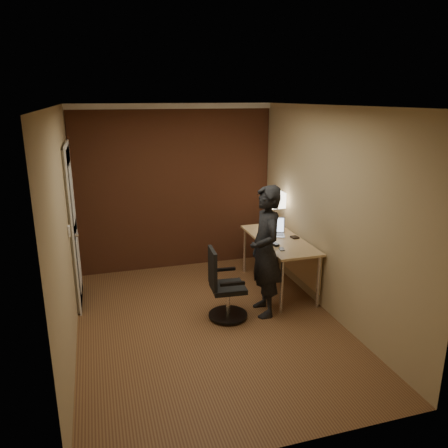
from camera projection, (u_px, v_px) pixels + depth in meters
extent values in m
plane|color=brown|center=(209.00, 324.00, 5.18)|extent=(4.00, 4.00, 0.00)
plane|color=white|center=(207.00, 106.00, 4.48)|extent=(4.00, 4.00, 0.00)
plane|color=tan|center=(175.00, 188.00, 6.67)|extent=(3.00, 0.00, 3.00)
plane|color=tan|center=(282.00, 300.00, 2.99)|extent=(3.00, 0.00, 3.00)
plane|color=tan|center=(65.00, 234.00, 4.42)|extent=(0.00, 4.00, 4.00)
plane|color=tan|center=(329.00, 213.00, 5.24)|extent=(0.00, 4.00, 4.00)
cube|color=brown|center=(175.00, 188.00, 6.64)|extent=(2.98, 0.06, 2.50)
cube|color=silver|center=(173.00, 106.00, 6.29)|extent=(3.00, 0.08, 0.08)
cube|color=silver|center=(286.00, 119.00, 2.69)|extent=(3.00, 0.08, 0.08)
cube|color=silver|center=(56.00, 111.00, 4.09)|extent=(0.08, 4.00, 0.08)
cube|color=silver|center=(333.00, 109.00, 4.89)|extent=(0.08, 4.00, 0.08)
cube|color=silver|center=(73.00, 228.00, 5.50)|extent=(0.05, 0.82, 2.02)
cube|color=silver|center=(74.00, 228.00, 5.51)|extent=(0.02, 0.92, 2.12)
cylinder|color=silver|center=(76.00, 235.00, 5.21)|extent=(0.05, 0.05, 0.05)
cube|color=silver|center=(69.00, 231.00, 4.86)|extent=(0.02, 0.08, 0.12)
cube|color=#D6B07B|center=(279.00, 240.00, 5.95)|extent=(0.60, 1.50, 0.03)
cube|color=#D6B07B|center=(297.00, 257.00, 6.11)|extent=(0.02, 1.38, 0.54)
cylinder|color=silver|center=(282.00, 287.00, 5.35)|extent=(0.04, 0.04, 0.70)
cylinder|color=silver|center=(245.00, 250.00, 6.62)|extent=(0.04, 0.04, 0.70)
cylinder|color=silver|center=(318.00, 282.00, 5.49)|extent=(0.04, 0.04, 0.70)
cylinder|color=silver|center=(275.00, 247.00, 6.76)|extent=(0.04, 0.04, 0.70)
cube|color=silver|center=(275.00, 227.00, 6.43)|extent=(0.11, 0.11, 0.01)
cylinder|color=silver|center=(275.00, 217.00, 6.38)|extent=(0.01, 0.01, 0.30)
cube|color=white|center=(276.00, 200.00, 6.31)|extent=(0.22, 0.22, 0.22)
cube|color=silver|center=(273.00, 235.00, 6.08)|extent=(0.39, 0.34, 0.01)
cube|color=silver|center=(273.00, 225.00, 6.15)|extent=(0.33, 0.18, 0.22)
cube|color=#B2CCF2|center=(273.00, 225.00, 6.14)|extent=(0.29, 0.15, 0.19)
cube|color=gray|center=(273.00, 235.00, 6.07)|extent=(0.31, 0.23, 0.00)
cube|color=black|center=(275.00, 245.00, 5.65)|extent=(0.08, 0.11, 0.03)
cube|color=black|center=(282.00, 249.00, 5.52)|extent=(0.08, 0.13, 0.01)
cube|color=black|center=(295.00, 237.00, 5.97)|extent=(0.10, 0.12, 0.02)
cylinder|color=black|center=(228.00, 315.00, 5.32)|extent=(0.47, 0.47, 0.03)
cylinder|color=silver|center=(228.00, 302.00, 5.27)|extent=(0.05, 0.05, 0.36)
cube|color=black|center=(228.00, 287.00, 5.22)|extent=(0.41, 0.41, 0.06)
cube|color=black|center=(213.00, 268.00, 5.10)|extent=(0.07, 0.36, 0.47)
cube|color=black|center=(224.00, 269.00, 5.38)|extent=(0.29, 0.06, 0.03)
cube|color=black|center=(232.00, 284.00, 4.97)|extent=(0.29, 0.06, 0.03)
imported|color=black|center=(265.00, 252.00, 5.23)|extent=(0.42, 0.61, 1.61)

